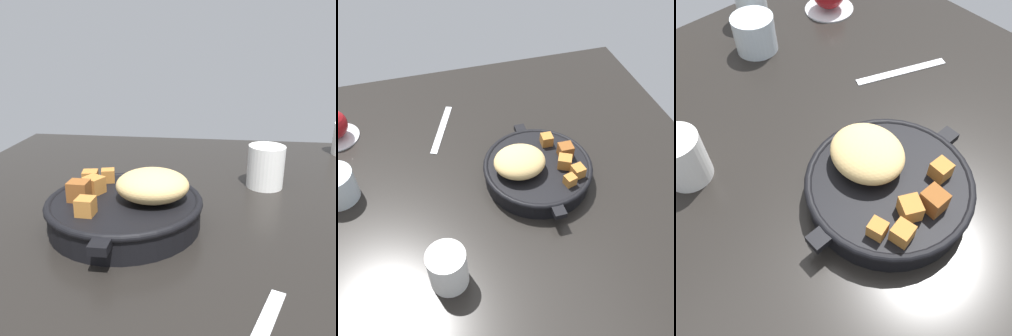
# 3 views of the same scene
# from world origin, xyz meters

# --- Properties ---
(ground_plane) EXTENTS (1.02, 0.99, 0.02)m
(ground_plane) POSITION_xyz_m (0.00, 0.00, -0.01)
(ground_plane) COLOR black
(cast_iron_skillet) EXTENTS (0.28, 0.23, 0.09)m
(cast_iron_skillet) POSITION_xyz_m (0.03, -0.09, 0.03)
(cast_iron_skillet) COLOR black
(cast_iron_skillet) RESTS_ON ground_plane
(butter_knife) EXTENTS (0.17, 0.08, 0.00)m
(butter_knife) POSITION_xyz_m (0.25, 0.08, 0.00)
(butter_knife) COLOR silver
(butter_knife) RESTS_ON ground_plane
(white_creamer_pitcher) EXTENTS (0.07, 0.07, 0.08)m
(white_creamer_pitcher) POSITION_xyz_m (-0.16, 0.13, 0.04)
(white_creamer_pitcher) COLOR white
(white_creamer_pitcher) RESTS_ON ground_plane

